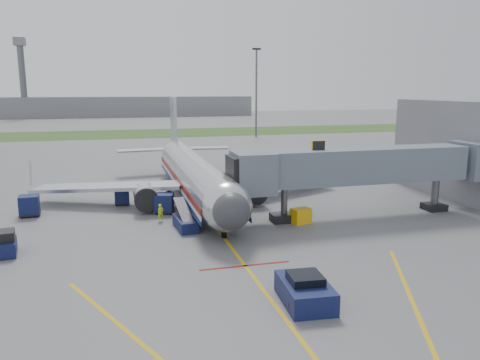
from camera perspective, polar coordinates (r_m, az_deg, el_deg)
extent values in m
plane|color=#565659|center=(34.23, -1.21, -8.05)|extent=(400.00, 400.00, 0.00)
cube|color=#2D4C1E|center=(122.16, -11.50, 5.59)|extent=(300.00, 25.00, 0.01)
cube|color=gold|center=(32.40, -0.34, -9.16)|extent=(0.25, 50.00, 0.01)
cube|color=maroon|center=(30.60, 0.63, -10.41)|extent=(6.00, 0.25, 0.01)
cube|color=gold|center=(24.85, 21.52, -16.56)|extent=(9.52, 20.04, 0.01)
cylinder|color=silver|center=(47.80, -5.56, 0.76)|extent=(3.80, 28.00, 3.80)
sphere|color=silver|center=(34.38, -1.63, -3.27)|extent=(3.80, 3.80, 3.80)
sphere|color=#38383D|center=(33.16, -1.10, -3.80)|extent=(2.74, 2.74, 2.74)
cube|color=black|center=(33.87, -1.47, -2.53)|extent=(2.20, 1.20, 0.55)
cone|color=silver|center=(63.94, -8.06, 3.31)|extent=(3.80, 5.00, 3.80)
cube|color=#B7BAC1|center=(63.04, -8.10, 6.86)|extent=(0.35, 4.20, 7.00)
cube|color=#B7BAC1|center=(47.34, -15.74, -0.81)|extent=(15.10, 8.59, 1.13)
cube|color=#B7BAC1|center=(50.05, 4.09, 0.21)|extent=(15.10, 8.59, 1.13)
cylinder|color=silver|center=(44.57, -11.48, -1.94)|extent=(2.10, 3.60, 2.10)
cylinder|color=silver|center=(46.35, 1.45, -1.22)|extent=(2.10, 3.60, 2.10)
cube|color=maroon|center=(48.21, -3.31, 0.46)|extent=(0.05, 28.00, 0.45)
cube|color=navy|center=(48.39, -3.30, -0.58)|extent=(0.05, 28.00, 0.35)
cylinder|color=black|center=(35.98, -1.98, -6.59)|extent=(0.28, 0.70, 0.70)
cylinder|color=black|center=(48.39, -8.65, -1.91)|extent=(0.50, 1.00, 1.00)
cylinder|color=black|center=(49.21, -2.63, -1.57)|extent=(0.50, 1.00, 1.00)
cube|color=slate|center=(42.42, 14.38, 1.76)|extent=(20.00, 3.00, 3.00)
cube|color=slate|center=(38.61, 1.59, 0.91)|extent=(3.20, 3.60, 3.40)
cube|color=black|center=(38.29, -0.14, 0.83)|extent=(1.60, 3.00, 2.80)
cube|color=#E9AC0D|center=(40.35, 9.53, 4.07)|extent=(1.20, 0.15, 1.00)
cylinder|color=#595B60|center=(40.09, 5.40, -2.92)|extent=(0.56, 0.56, 3.10)
cube|color=black|center=(40.39, 5.37, -4.57)|extent=(2.20, 1.60, 0.70)
cylinder|color=#595B60|center=(47.38, 22.66, -1.56)|extent=(0.70, 0.70, 3.10)
cube|color=black|center=(47.65, 22.55, -3.03)|extent=(1.80, 1.80, 0.60)
cube|color=slate|center=(49.41, 26.60, 2.21)|extent=(3.00, 4.00, 3.40)
cube|color=slate|center=(56.37, 27.10, 3.53)|extent=(10.00, 16.00, 10.00)
cylinder|color=#595B60|center=(111.33, 2.00, 10.44)|extent=(0.44, 0.44, 20.00)
cube|color=black|center=(111.68, 2.03, 15.68)|extent=(2.00, 0.40, 0.40)
cube|color=slate|center=(201.53, -15.96, 8.60)|extent=(120.00, 14.00, 8.00)
cylinder|color=#595B60|center=(199.04, -24.95, 10.87)|extent=(2.40, 2.40, 28.00)
cube|color=slate|center=(199.77, -25.30, 15.01)|extent=(4.00, 4.00, 3.00)
cube|color=#0E183E|center=(25.73, 7.92, -13.41)|extent=(2.66, 4.04, 1.18)
cube|color=black|center=(25.43, 7.97, -11.87)|extent=(1.85, 1.85, 0.54)
cylinder|color=black|center=(24.33, 6.74, -15.31)|extent=(0.30, 0.88, 0.86)
cylinder|color=black|center=(24.93, 11.14, -14.77)|extent=(0.30, 0.88, 0.86)
cylinder|color=black|center=(26.75, 4.93, -12.74)|extent=(0.30, 0.88, 0.86)
cylinder|color=black|center=(27.30, 8.94, -12.33)|extent=(0.30, 0.88, 0.86)
cube|color=#0E183E|center=(36.13, -26.59, -7.33)|extent=(1.59, 2.58, 0.97)
cube|color=black|center=(35.90, -26.70, -6.08)|extent=(1.37, 1.70, 0.68)
cylinder|color=black|center=(35.36, -25.83, -8.15)|extent=(0.28, 0.51, 0.48)
cylinder|color=black|center=(37.09, -27.23, -7.40)|extent=(0.28, 0.51, 0.48)
cylinder|color=black|center=(37.02, -25.73, -7.30)|extent=(0.28, 0.51, 0.48)
cube|color=#0E183E|center=(47.40, -14.22, -1.94)|extent=(1.40, 1.40, 1.34)
cube|color=black|center=(47.55, -14.18, -2.72)|extent=(1.44, 1.44, 0.10)
cylinder|color=black|center=(47.03, -14.77, -2.94)|extent=(0.20, 0.25, 0.24)
cylinder|color=black|center=(47.08, -13.51, -2.87)|extent=(0.20, 0.25, 0.24)
cylinder|color=black|center=(48.03, -14.84, -2.65)|extent=(0.20, 0.25, 0.24)
cylinder|color=black|center=(48.09, -13.60, -2.58)|extent=(0.20, 0.25, 0.24)
cube|color=#0E183E|center=(45.85, -24.30, -2.77)|extent=(1.78, 1.78, 1.67)
cube|color=black|center=(46.04, -24.22, -3.77)|extent=(1.84, 1.84, 0.13)
cylinder|color=black|center=(45.50, -25.09, -4.07)|extent=(0.26, 0.32, 0.30)
cylinder|color=black|center=(45.37, -23.46, -3.98)|extent=(0.26, 0.32, 0.30)
cylinder|color=black|center=(46.74, -24.94, -3.67)|extent=(0.26, 0.32, 0.30)
cylinder|color=black|center=(46.62, -23.36, -3.58)|extent=(0.26, 0.32, 0.30)
cube|color=#0E183E|center=(43.36, -9.22, -2.71)|extent=(1.98, 1.98, 1.61)
cube|color=black|center=(43.56, -9.18, -3.73)|extent=(2.04, 2.04, 0.12)
cylinder|color=black|center=(43.08, -10.13, -3.99)|extent=(0.30, 0.34, 0.29)
cylinder|color=black|center=(42.88, -8.50, -4.01)|extent=(0.30, 0.34, 0.29)
cylinder|color=black|center=(44.27, -9.85, -3.57)|extent=(0.30, 0.34, 0.29)
cylinder|color=black|center=(44.06, -8.25, -3.59)|extent=(0.30, 0.34, 0.29)
cube|color=#0E183E|center=(38.44, -6.70, -5.27)|extent=(1.66, 3.67, 0.89)
cube|color=black|center=(38.66, -6.90, -3.73)|extent=(1.20, 4.05, 1.40)
cylinder|color=black|center=(37.18, -7.00, -6.11)|extent=(0.26, 0.57, 0.56)
cylinder|color=black|center=(37.40, -5.51, -5.98)|extent=(0.26, 0.57, 0.56)
cylinder|color=black|center=(39.60, -7.82, -5.06)|extent=(0.26, 0.57, 0.56)
cylinder|color=black|center=(39.80, -6.42, -4.94)|extent=(0.26, 0.57, 0.56)
cube|color=#E9AC0D|center=(39.98, 7.43, -4.35)|extent=(1.84, 1.47, 1.28)
cylinder|color=black|center=(39.79, 6.81, -5.13)|extent=(0.29, 0.37, 0.32)
cylinder|color=black|center=(40.44, 8.01, -4.90)|extent=(0.29, 0.37, 0.32)
imported|color=#AEDE1A|center=(40.72, -9.65, -3.95)|extent=(0.66, 0.57, 1.53)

